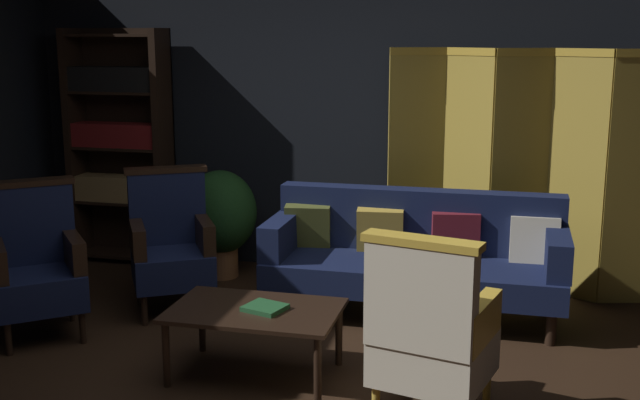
{
  "coord_description": "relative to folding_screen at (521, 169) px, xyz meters",
  "views": [
    {
      "loc": [
        1.2,
        -4.06,
        2.02
      ],
      "look_at": [
        0.0,
        0.8,
        0.95
      ],
      "focal_mm": 44.33,
      "sensor_mm": 36.0,
      "label": 1
    }
  ],
  "objects": [
    {
      "name": "back_wall",
      "position": [
        -1.27,
        0.31,
        0.41
      ],
      "size": [
        7.2,
        0.1,
        2.8
      ],
      "primitive_type": "cube",
      "color": "black",
      "rests_on": "ground_plane"
    },
    {
      "name": "armchair_wing_left",
      "position": [
        -2.47,
        -1.03,
        -0.5
      ],
      "size": [
        0.79,
        0.79,
        1.04
      ],
      "color": "black",
      "rests_on": "ground_plane"
    },
    {
      "name": "potted_plant",
      "position": [
        -2.4,
        -0.2,
        -0.46
      ],
      "size": [
        0.61,
        0.61,
        0.9
      ],
      "color": "brown",
      "rests_on": "ground_plane"
    },
    {
      "name": "armchair_gilt_accent",
      "position": [
        -0.43,
        -2.32,
        -0.5
      ],
      "size": [
        0.7,
        0.7,
        1.04
      ],
      "color": "gold",
      "rests_on": "ground_plane"
    },
    {
      "name": "book_green_cloth",
      "position": [
        -1.43,
        -2.01,
        -0.55
      ],
      "size": [
        0.27,
        0.26,
        0.03
      ],
      "primitive_type": "cube",
      "rotation": [
        0.0,
        0.0,
        -0.3
      ],
      "color": "#1E4C28",
      "rests_on": "coffee_table"
    },
    {
      "name": "velvet_couch",
      "position": [
        -0.72,
        -0.68,
        -0.53
      ],
      "size": [
        2.12,
        0.78,
        0.88
      ],
      "color": "black",
      "rests_on": "ground_plane"
    },
    {
      "name": "coffee_table",
      "position": [
        -1.5,
        -2.0,
        -0.61
      ],
      "size": [
        1.0,
        0.64,
        0.42
      ],
      "color": "black",
      "rests_on": "ground_plane"
    },
    {
      "name": "folding_screen",
      "position": [
        0.0,
        0.0,
        0.0
      ],
      "size": [
        2.1,
        0.35,
        1.9
      ],
      "color": "#B29338",
      "rests_on": "ground_plane"
    },
    {
      "name": "bookshelf",
      "position": [
        -3.42,
        0.05,
        0.09
      ],
      "size": [
        0.9,
        0.32,
        2.05
      ],
      "color": "black",
      "rests_on": "ground_plane"
    },
    {
      "name": "armchair_wing_right",
      "position": [
        -3.13,
        -1.72,
        -0.5
      ],
      "size": [
        0.81,
        0.81,
        1.04
      ],
      "color": "black",
      "rests_on": "ground_plane"
    },
    {
      "name": "ground_plane",
      "position": [
        -1.27,
        -2.14,
        -0.99
      ],
      "size": [
        10.0,
        10.0,
        0.0
      ],
      "primitive_type": "plane",
      "color": "black"
    }
  ]
}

